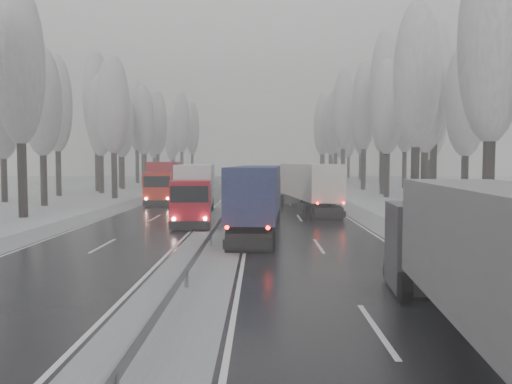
{
  "coord_description": "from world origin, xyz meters",
  "views": [
    {
      "loc": [
        2.4,
        -12.0,
        4.13
      ],
      "look_at": [
        2.14,
        19.39,
        2.2
      ],
      "focal_mm": 35.0,
      "sensor_mm": 36.0,
      "label": 1
    }
  ],
  "objects_px": {
    "truck_blue_box": "(258,194)",
    "truck_red_white": "(196,187)",
    "box_truck_distant": "(272,175)",
    "truck_red_red": "(165,178)",
    "truck_cream_box": "(305,183)"
  },
  "relations": [
    {
      "from": "box_truck_distant",
      "to": "truck_red_red",
      "type": "relative_size",
      "value": 0.51
    },
    {
      "from": "truck_blue_box",
      "to": "box_truck_distant",
      "type": "distance_m",
      "value": 69.41
    },
    {
      "from": "truck_cream_box",
      "to": "truck_red_red",
      "type": "relative_size",
      "value": 0.96
    },
    {
      "from": "box_truck_distant",
      "to": "truck_red_white",
      "type": "height_order",
      "value": "truck_red_white"
    },
    {
      "from": "truck_blue_box",
      "to": "truck_cream_box",
      "type": "distance_m",
      "value": 12.93
    },
    {
      "from": "truck_blue_box",
      "to": "truck_red_white",
      "type": "relative_size",
      "value": 0.99
    },
    {
      "from": "truck_blue_box",
      "to": "truck_red_white",
      "type": "distance_m",
      "value": 8.89
    },
    {
      "from": "truck_blue_box",
      "to": "box_truck_distant",
      "type": "xyz_separation_m",
      "value": [
        2.55,
        69.36,
        -0.72
      ]
    },
    {
      "from": "truck_blue_box",
      "to": "truck_cream_box",
      "type": "height_order",
      "value": "truck_cream_box"
    },
    {
      "from": "truck_red_white",
      "to": "truck_red_red",
      "type": "bearing_deg",
      "value": 104.8
    },
    {
      "from": "truck_cream_box",
      "to": "truck_red_white",
      "type": "bearing_deg",
      "value": -158.52
    },
    {
      "from": "truck_red_red",
      "to": "box_truck_distant",
      "type": "bearing_deg",
      "value": 69.14
    },
    {
      "from": "truck_cream_box",
      "to": "truck_blue_box",
      "type": "bearing_deg",
      "value": -115.13
    },
    {
      "from": "box_truck_distant",
      "to": "truck_red_white",
      "type": "bearing_deg",
      "value": -94.19
    },
    {
      "from": "truck_blue_box",
      "to": "truck_red_red",
      "type": "height_order",
      "value": "truck_red_red"
    }
  ]
}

